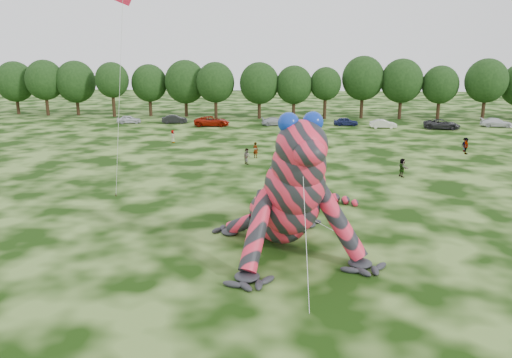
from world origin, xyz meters
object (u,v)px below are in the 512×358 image
Objects in this scene: tree_2 at (76,88)px; tree_3 at (113,90)px; tree_12 at (440,93)px; tree_11 at (401,89)px; inflatable_gecko at (277,173)px; tree_4 at (150,90)px; spectator_0 at (256,150)px; tree_5 at (186,88)px; car_7 at (496,123)px; tree_13 at (485,90)px; tree_0 at (16,88)px; car_5 at (383,124)px; car_0 at (129,119)px; tree_10 at (363,87)px; flying_kite at (122,12)px; tree_9 at (325,93)px; spectator_2 at (465,145)px; tree_7 at (259,91)px; car_3 at (275,121)px; spectator_5 at (402,168)px; car_6 at (442,124)px; car_2 at (212,121)px; tree_1 at (45,88)px; spectator_3 at (466,146)px; car_1 at (175,119)px; spectator_4 at (173,136)px; spectator_1 at (247,156)px; tree_8 at (294,92)px; car_4 at (346,122)px; tree_6 at (216,90)px.

tree_2 is 7.50m from tree_3.
tree_11 is at bearing 175.82° from tree_12.
inflatable_gecko is 63.29m from tree_4.
tree_3 is 5.49× the size of spectator_0.
tree_5 is 2.12× the size of car_7.
tree_11 is 0.99× the size of tree_13.
car_5 is (63.83, -12.03, -4.11)m from tree_0.
tree_0 is 26.50m from car_0.
tree_12 is at bearing -3.80° from tree_10.
tree_0 is at bearing 126.32° from flying_kite.
inflatable_gecko is at bearing -56.75° from tree_2.
tree_9 reaches higher than spectator_2.
tree_2 is at bearing 176.60° from tree_7.
spectator_5 reaches higher than car_3.
tree_4 is (-24.82, 58.22, 0.39)m from inflatable_gecko.
car_6 is (22.59, 46.50, -3.41)m from inflatable_gecko.
car_6 is at bearing -10.67° from tree_3.
tree_5 is 13.58m from car_2.
car_3 is (41.41, -9.34, -4.28)m from tree_1.
tree_2 is 29.03m from car_2.
tree_7 is at bearing -177.22° from tree_9.
flying_kite is 51.59m from tree_7.
spectator_2 is (32.35, -17.60, 0.06)m from car_2.
tree_0 is 48.94m from car_3.
spectator_3 is 1.50m from spectator_2.
tree_3 is 10.39m from car_0.
tree_10 is at bearing -81.38° from spectator_0.
spectator_0 is at bearing 169.49° from car_3.
flying_kite is 1.64× the size of tree_7.
tree_9 is 25.64m from car_1.
tree_7 is (44.48, -2.43, -0.02)m from tree_0.
spectator_4 is 0.98× the size of spectator_1.
tree_1 reaches higher than inflatable_gecko.
flying_kite is 59.82m from tree_2.
tree_10 is at bearing 176.56° from tree_11.
car_6 is (40.90, -11.45, -4.17)m from tree_5.
flying_kite reaches higher than car_5.
tree_9 is (5.28, 0.36, -0.13)m from tree_8.
car_4 is (58.50, -9.80, -4.11)m from tree_0.
tree_1 is at bearing 67.13° from car_2.
tree_6 is 2.52× the size of car_4.
flying_kite is 27.43m from spectator_5.
spectator_5 is at bearing -147.02° from car_2.
tree_4 is at bearing 44.43° from car_2.
car_2 is (-36.70, -10.52, -3.73)m from tree_12.
tree_0 is 2.53× the size of car_0.
spectator_1 reaches higher than spectator_2.
tree_4 is (24.92, -0.52, -0.23)m from tree_0.
spectator_2 is at bearing -86.26° from tree_11.
flying_kite reaches higher than tree_8.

